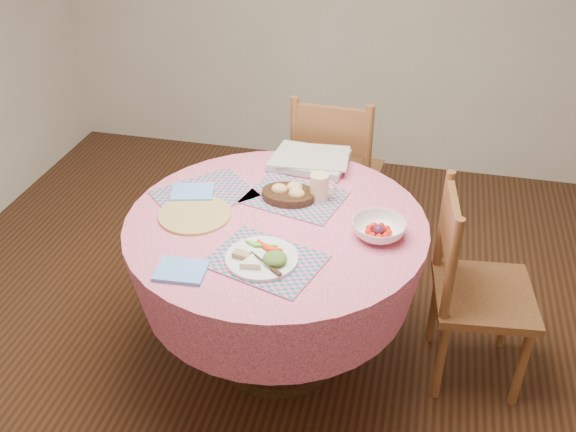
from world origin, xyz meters
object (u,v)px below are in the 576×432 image
dining_table (277,259)px  latte_mug (320,187)px  chair_back (335,173)px  dinner_plate (263,258)px  wicker_trivet (195,215)px  fruit_bowl (379,229)px  bread_bowl (289,193)px  chair_right (473,286)px

dining_table → latte_mug: latte_mug is taller
chair_back → dining_table: bearing=85.8°
chair_back → dinner_plate: size_ratio=3.61×
dinner_plate → wicker_trivet: bearing=145.9°
fruit_bowl → bread_bowl: bearing=155.2°
dining_table → wicker_trivet: size_ratio=4.13×
dinner_plate → latte_mug: size_ratio=2.32×
fruit_bowl → dinner_plate: bearing=-146.1°
chair_right → chair_back: (-0.72, 0.77, 0.03)m
wicker_trivet → fruit_bowl: (0.75, 0.03, 0.03)m
dining_table → bread_bowl: bearing=85.3°
wicker_trivet → dinner_plate: (0.36, -0.24, 0.02)m
dining_table → wicker_trivet: 0.39m
wicker_trivet → fruit_bowl: 0.75m
dining_table → dinner_plate: (0.02, -0.28, 0.22)m
dining_table → fruit_bowl: bearing=-2.1°
chair_right → fruit_bowl: 0.52m
chair_back → dinner_plate: 1.18m
bread_bowl → latte_mug: bearing=12.1°
latte_mug → bread_bowl: bearing=-167.9°
chair_right → chair_back: size_ratio=0.94×
dinner_plate → bread_bowl: 0.45m
dinner_plate → latte_mug: (0.12, 0.48, 0.04)m
chair_right → chair_back: chair_back is taller
wicker_trivet → dinner_plate: dinner_plate is taller
dining_table → chair_back: size_ratio=1.26×
chair_right → bread_bowl: chair_right is taller
chair_back → bread_bowl: bearing=85.2°
dinner_plate → fruit_bowl: size_ratio=1.15×
dinner_plate → latte_mug: 0.50m
dining_table → latte_mug: 0.36m
latte_mug → chair_back: bearing=93.2°
chair_right → bread_bowl: 0.86m
dinner_plate → fruit_bowl: 0.48m
chair_back → fruit_bowl: 0.97m
dinner_plate → latte_mug: bearing=75.8°
wicker_trivet → bread_bowl: bread_bowl is taller
dining_table → fruit_bowl: 0.47m
dinner_plate → fruit_bowl: (0.40, 0.27, 0.01)m
fruit_bowl → latte_mug: bearing=142.0°
wicker_trivet → fruit_bowl: fruit_bowl is taller
chair_right → dinner_plate: (-0.80, -0.38, 0.29)m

